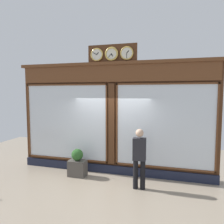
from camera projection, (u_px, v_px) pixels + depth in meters
ground_plane at (75, 221)px, 4.49m from camera, size 14.00×14.00×0.00m
shop_facade at (113, 118)px, 7.13m from camera, size 6.65×0.42×4.20m
pedestrian at (139, 156)px, 5.94m from camera, size 0.37×0.24×1.69m
planter_box at (77, 168)px, 6.92m from camera, size 0.56×0.36×0.51m
planter_shrub at (77, 155)px, 6.88m from camera, size 0.37×0.37×0.37m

